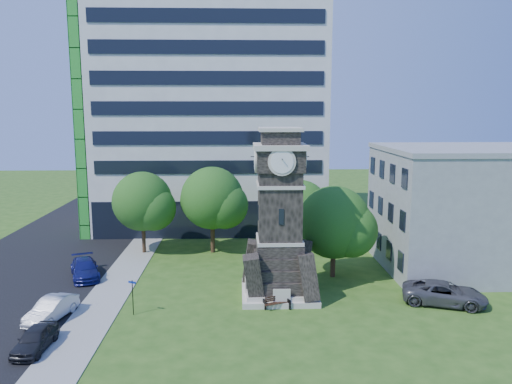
{
  "coord_description": "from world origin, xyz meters",
  "views": [
    {
      "loc": [
        0.16,
        -32.87,
        13.44
      ],
      "look_at": [
        1.51,
        7.65,
        6.75
      ],
      "focal_mm": 35.0,
      "sensor_mm": 36.0,
      "label": 1
    }
  ],
  "objects_px": {
    "clock_tower": "(279,225)",
    "park_bench": "(277,302)",
    "car_street_mid": "(51,309)",
    "street_sign": "(133,293)",
    "car_street_north": "(85,269)",
    "car_street_south": "(35,339)",
    "car_east_lot": "(444,293)"
  },
  "relations": [
    {
      "from": "car_street_mid",
      "to": "car_east_lot",
      "type": "distance_m",
      "value": 26.55
    },
    {
      "from": "clock_tower",
      "to": "car_street_mid",
      "type": "relative_size",
      "value": 2.86
    },
    {
      "from": "park_bench",
      "to": "car_street_north",
      "type": "bearing_deg",
      "value": 132.55
    },
    {
      "from": "clock_tower",
      "to": "car_street_south",
      "type": "xyz_separation_m",
      "value": [
        -14.44,
        -8.03,
        -4.63
      ]
    },
    {
      "from": "car_street_south",
      "to": "street_sign",
      "type": "relative_size",
      "value": 1.61
    },
    {
      "from": "clock_tower",
      "to": "park_bench",
      "type": "height_order",
      "value": "clock_tower"
    },
    {
      "from": "car_street_north",
      "to": "park_bench",
      "type": "relative_size",
      "value": 2.83
    },
    {
      "from": "clock_tower",
      "to": "street_sign",
      "type": "height_order",
      "value": "clock_tower"
    },
    {
      "from": "car_street_mid",
      "to": "car_street_north",
      "type": "height_order",
      "value": "car_street_north"
    },
    {
      "from": "car_east_lot",
      "to": "park_bench",
      "type": "xyz_separation_m",
      "value": [
        -11.78,
        -0.45,
        -0.31
      ]
    },
    {
      "from": "car_street_mid",
      "to": "park_bench",
      "type": "height_order",
      "value": "car_street_mid"
    },
    {
      "from": "clock_tower",
      "to": "street_sign",
      "type": "relative_size",
      "value": 5.12
    },
    {
      "from": "car_street_mid",
      "to": "car_street_north",
      "type": "xyz_separation_m",
      "value": [
        -0.35,
        8.25,
        0.02
      ]
    },
    {
      "from": "car_street_mid",
      "to": "street_sign",
      "type": "xyz_separation_m",
      "value": [
        5.13,
        0.59,
        0.79
      ]
    },
    {
      "from": "clock_tower",
      "to": "car_east_lot",
      "type": "relative_size",
      "value": 2.15
    },
    {
      "from": "car_street_south",
      "to": "car_street_mid",
      "type": "relative_size",
      "value": 0.9
    },
    {
      "from": "car_street_south",
      "to": "park_bench",
      "type": "relative_size",
      "value": 2.18
    },
    {
      "from": "car_street_north",
      "to": "street_sign",
      "type": "xyz_separation_m",
      "value": [
        5.48,
        -7.66,
        0.77
      ]
    },
    {
      "from": "clock_tower",
      "to": "street_sign",
      "type": "bearing_deg",
      "value": -161.71
    },
    {
      "from": "car_street_north",
      "to": "street_sign",
      "type": "relative_size",
      "value": 2.09
    },
    {
      "from": "clock_tower",
      "to": "car_street_mid",
      "type": "bearing_deg",
      "value": -165.57
    },
    {
      "from": "car_street_mid",
      "to": "car_street_north",
      "type": "bearing_deg",
      "value": 106.34
    },
    {
      "from": "clock_tower",
      "to": "car_street_mid",
      "type": "distance_m",
      "value": 16.22
    },
    {
      "from": "clock_tower",
      "to": "car_east_lot",
      "type": "bearing_deg",
      "value": -10.61
    },
    {
      "from": "street_sign",
      "to": "park_bench",
      "type": "bearing_deg",
      "value": 27.87
    },
    {
      "from": "car_street_south",
      "to": "car_street_mid",
      "type": "xyz_separation_m",
      "value": [
        -0.62,
        4.16,
        0.05
      ]
    },
    {
      "from": "clock_tower",
      "to": "street_sign",
      "type": "distance_m",
      "value": 11.13
    },
    {
      "from": "street_sign",
      "to": "car_street_mid",
      "type": "bearing_deg",
      "value": -149.7
    },
    {
      "from": "car_street_south",
      "to": "car_street_north",
      "type": "relative_size",
      "value": 0.77
    },
    {
      "from": "park_bench",
      "to": "street_sign",
      "type": "relative_size",
      "value": 0.74
    },
    {
      "from": "park_bench",
      "to": "car_street_mid",
      "type": "bearing_deg",
      "value": 162.35
    },
    {
      "from": "car_street_mid",
      "to": "park_bench",
      "type": "bearing_deg",
      "value": 18.87
    }
  ]
}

